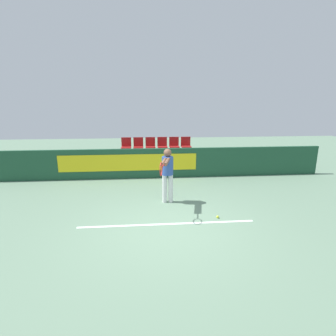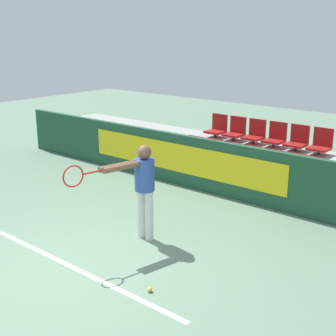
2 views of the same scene
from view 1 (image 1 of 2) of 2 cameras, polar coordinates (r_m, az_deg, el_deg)
The scene contains 19 objects.
ground_plane at distance 6.19m, azimuth -0.09°, elevation -12.68°, with size 30.00×30.00×0.00m, color slate.
court_baseline at distance 6.31m, azimuth -0.19°, elevation -12.10°, with size 4.17×0.08×0.01m.
barrier_wall at distance 9.80m, azimuth -2.29°, elevation 1.07°, with size 12.45×0.14×1.12m.
bleacher_tier_front at distance 10.43m, azimuth -2.24°, elevation -0.19°, with size 12.05×0.95×0.38m.
bleacher_tier_middle at distance 11.31m, azimuth -2.48°, elevation 1.95°, with size 12.05×0.95×0.76m.
stadium_chair_0 at distance 10.48m, azimuth -9.34°, elevation 2.01°, with size 0.42×0.41×0.54m.
stadium_chair_1 at distance 10.45m, azimuth -6.53°, elevation 2.07°, with size 0.42×0.41×0.54m.
stadium_chair_2 at distance 10.45m, azimuth -3.70°, elevation 2.13°, with size 0.42×0.41×0.54m.
stadium_chair_3 at distance 10.47m, azimuth -0.89°, elevation 2.19°, with size 0.42×0.41×0.54m.
stadium_chair_4 at distance 10.52m, azimuth 1.91°, elevation 2.24°, with size 0.42×0.41×0.54m.
stadium_chair_5 at distance 10.59m, azimuth 4.67°, elevation 2.28°, with size 0.42×0.41×0.54m.
stadium_chair_6 at distance 11.33m, azimuth -9.08°, elevation 4.92°, with size 0.42×0.41×0.54m.
stadium_chair_7 at distance 11.31m, azimuth -6.47°, elevation 4.98°, with size 0.42×0.41×0.54m.
stadium_chair_8 at distance 11.31m, azimuth -3.85°, elevation 5.04°, with size 0.42×0.41×0.54m.
stadium_chair_9 at distance 11.33m, azimuth -1.24°, elevation 5.09°, with size 0.42×0.41×0.54m.
stadium_chair_10 at distance 11.37m, azimuth 1.36°, elevation 5.12°, with size 0.42×0.41×0.54m.
stadium_chair_11 at distance 11.44m, azimuth 3.93°, elevation 5.15°, with size 0.42×0.41×0.54m.
tennis_player at distance 7.21m, azimuth -0.17°, elevation -0.53°, with size 0.46×1.51×1.55m.
tennis_ball at distance 6.71m, azimuth 10.73°, elevation -10.40°, with size 0.07×0.07×0.07m.
Camera 1 is at (-0.47, -5.49, 2.82)m, focal length 28.00 mm.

